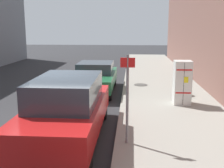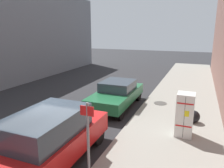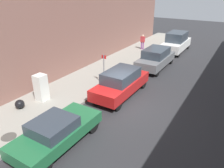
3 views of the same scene
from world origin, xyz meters
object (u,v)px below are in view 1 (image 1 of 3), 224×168
Objects in this scene: parked_sedan_green at (95,77)px; parked_suv_red at (67,108)px; street_sign_post at (127,94)px; trash_bag at (183,89)px; discarded_refrigerator at (182,82)px.

parked_sedan_green is 0.91× the size of parked_suv_red.
street_sign_post reaches higher than parked_suv_red.
trash_bag is 4.18m from parked_sedan_green.
street_sign_post is at bearing 62.45° from discarded_refrigerator.
trash_bag is (-2.36, -5.34, -1.02)m from street_sign_post.
discarded_refrigerator is at bearing 77.39° from trash_bag.
street_sign_post is at bearing 104.53° from parked_sedan_green.
parked_sedan_green is (3.71, -2.50, -0.26)m from discarded_refrigerator.
parked_suv_red is (1.66, -0.50, -0.54)m from street_sign_post.
parked_sedan_green is (1.66, -6.42, -0.71)m from street_sign_post.
discarded_refrigerator reaches higher than trash_bag.
parked_suv_red is at bearing 42.71° from discarded_refrigerator.
parked_suv_red is (3.71, 3.42, -0.09)m from discarded_refrigerator.
parked_sedan_green reaches higher than trash_bag.
discarded_refrigerator reaches higher than parked_sedan_green.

